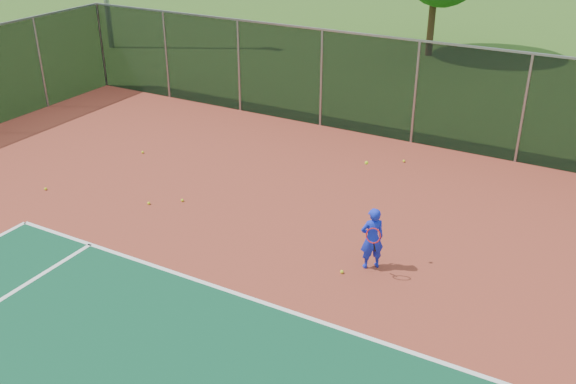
# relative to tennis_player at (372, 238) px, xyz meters

# --- Properties ---
(fence_back) EXTENTS (30.00, 0.06, 3.03)m
(fence_back) POSITION_rel_tennis_player_xyz_m (1.45, 6.91, 0.88)
(fence_back) COLOR black
(fence_back) RESTS_ON court_apron
(tennis_player) EXTENTS (0.59, 0.69, 2.22)m
(tennis_player) POSITION_rel_tennis_player_xyz_m (0.00, 0.00, 0.00)
(tennis_player) COLOR #1628D6
(tennis_player) RESTS_ON court_apron
(practice_ball_0) EXTENTS (0.07, 0.07, 0.07)m
(practice_ball_0) POSITION_rel_tennis_player_xyz_m (-7.93, 2.37, -0.63)
(practice_ball_0) COLOR yellow
(practice_ball_0) RESTS_ON court_apron
(practice_ball_1) EXTENTS (0.07, 0.07, 0.07)m
(practice_ball_1) POSITION_rel_tennis_player_xyz_m (-1.22, 5.37, -0.63)
(practice_ball_1) COLOR yellow
(practice_ball_1) RESTS_ON court_apron
(practice_ball_3) EXTENTS (0.07, 0.07, 0.07)m
(practice_ball_3) POSITION_rel_tennis_player_xyz_m (-5.09, 0.49, -0.63)
(practice_ball_3) COLOR yellow
(practice_ball_3) RESTS_ON court_apron
(practice_ball_4) EXTENTS (0.07, 0.07, 0.07)m
(practice_ball_4) POSITION_rel_tennis_player_xyz_m (-8.47, -0.66, -0.63)
(practice_ball_4) COLOR yellow
(practice_ball_4) RESTS_ON court_apron
(practice_ball_5) EXTENTS (0.07, 0.07, 0.07)m
(practice_ball_5) POSITION_rel_tennis_player_xyz_m (-0.40, -0.49, -0.63)
(practice_ball_5) COLOR yellow
(practice_ball_5) RESTS_ON court_apron
(practice_ball_6) EXTENTS (0.07, 0.07, 0.07)m
(practice_ball_6) POSITION_rel_tennis_player_xyz_m (-5.69, -0.02, -0.63)
(practice_ball_6) COLOR yellow
(practice_ball_6) RESTS_ON court_apron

